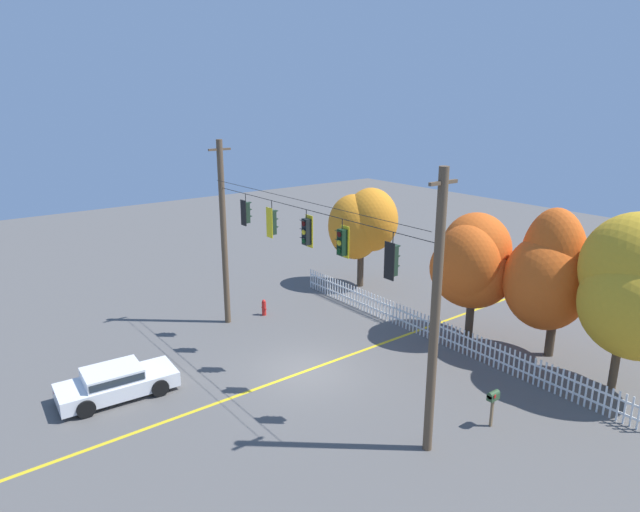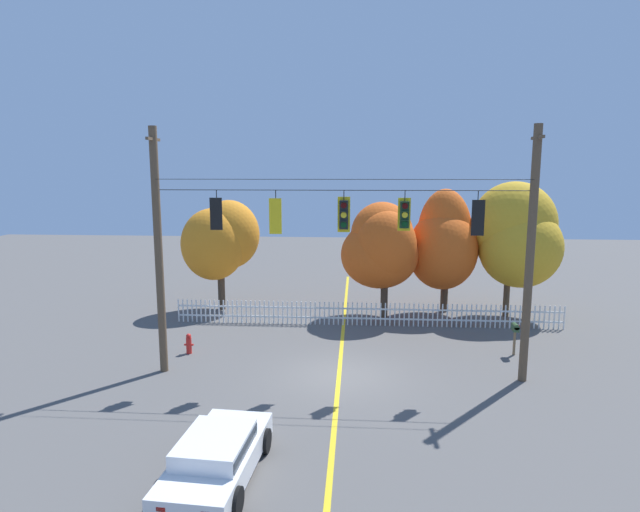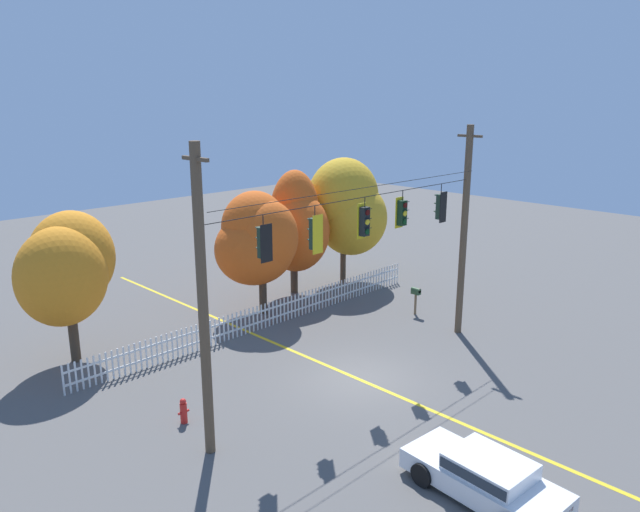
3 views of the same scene
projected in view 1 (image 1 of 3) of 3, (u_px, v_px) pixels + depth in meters
The scene contains 16 objects.
ground at pixel (306, 371), 22.28m from camera, with size 80.00×80.00×0.00m, color #565451.
lane_centerline_stripe at pixel (306, 371), 22.28m from camera, with size 0.16×36.00×0.01m, color gold.
signal_support_span at pixel (305, 265), 21.04m from camera, with size 13.23×1.10×8.85m.
traffic_signal_westbound_side at pixel (246, 212), 23.95m from camera, with size 0.43×0.38×1.38m.
traffic_signal_eastbound_side at pixel (272, 222), 22.38m from camera, with size 0.43×0.38×1.51m.
traffic_signal_southbound_primary at pixel (307, 232), 20.59m from camera, with size 0.43×0.38×1.45m.
traffic_signal_northbound_secondary at pixel (342, 242), 19.00m from camera, with size 0.43×0.38×1.39m.
traffic_signal_northbound_primary at pixel (392, 260), 17.16m from camera, with size 0.43×0.38×1.51m.
white_picket_fence at pixel (432, 329), 25.01m from camera, with size 18.40×0.06×1.12m.
autumn_maple_near_fence at pixel (363, 224), 31.42m from camera, with size 3.99×3.46×5.81m.
autumn_maple_mid at pixel (472, 262), 24.52m from camera, with size 3.88×3.54×5.81m.
autumn_oak_far_east at pixel (548, 276), 22.64m from camera, with size 3.51×3.21×6.43m.
autumn_maple_far_west at pixel (636, 286), 19.74m from camera, with size 4.38×3.94×6.81m.
parked_car at pixel (116, 381), 20.25m from camera, with size 2.12×4.29×1.15m.
fire_hydrant at pixel (264, 307), 27.96m from camera, with size 0.38×0.22×0.83m.
roadside_mailbox at pixel (493, 398), 18.26m from camera, with size 0.25×0.44×1.31m.
Camera 1 is at (16.30, -11.85, 10.61)m, focal length 30.97 mm.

